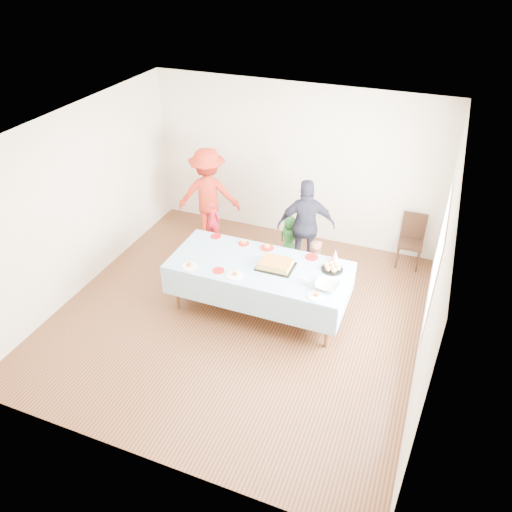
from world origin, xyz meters
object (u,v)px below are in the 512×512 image
at_px(birthday_cake, 276,264).
at_px(dining_chair, 412,237).
at_px(adult_left, 208,195).
at_px(party_table, 259,268).

distance_m(birthday_cake, dining_chair, 2.61).
bearing_deg(birthday_cake, adult_left, 138.66).
xyz_separation_m(party_table, birthday_cake, (0.23, 0.03, 0.10)).
distance_m(party_table, dining_chair, 2.77).
bearing_deg(adult_left, dining_chair, 167.58).
xyz_separation_m(dining_chair, adult_left, (-3.42, -0.43, 0.34)).
xyz_separation_m(party_table, dining_chair, (1.87, 2.03, -0.23)).
bearing_deg(dining_chair, party_table, -134.25).
bearing_deg(adult_left, birthday_cake, 119.08).
height_order(party_table, adult_left, adult_left).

